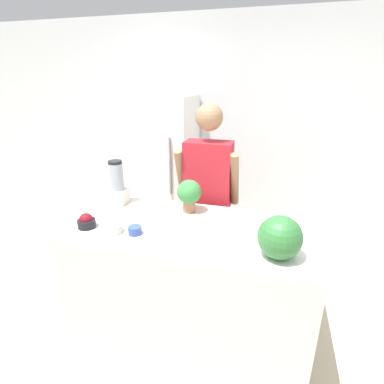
% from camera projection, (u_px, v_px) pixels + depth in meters
% --- Properties ---
extents(ground_plane, '(14.00, 14.00, 0.00)m').
position_uv_depth(ground_plane, '(174.00, 375.00, 2.07)').
color(ground_plane, beige).
extents(wall_back, '(8.00, 0.06, 2.60)m').
position_uv_depth(wall_back, '(231.00, 134.00, 3.56)').
color(wall_back, silver).
rests_on(wall_back, ground_plane).
extents(counter_island, '(1.70, 0.84, 0.94)m').
position_uv_depth(counter_island, '(191.00, 282.00, 2.28)').
color(counter_island, beige).
rests_on(counter_island, ground_plane).
extents(refrigerator, '(0.74, 0.67, 1.75)m').
position_uv_depth(refrigerator, '(162.00, 172.00, 3.56)').
color(refrigerator, white).
rests_on(refrigerator, ground_plane).
extents(person, '(0.54, 0.27, 1.74)m').
position_uv_depth(person, '(208.00, 199.00, 2.69)').
color(person, gray).
rests_on(person, ground_plane).
extents(cutting_board, '(0.33, 0.26, 0.01)m').
position_uv_depth(cutting_board, '(280.00, 259.00, 1.73)').
color(cutting_board, white).
rests_on(cutting_board, counter_island).
extents(watermelon, '(0.25, 0.25, 0.25)m').
position_uv_depth(watermelon, '(280.00, 237.00, 1.69)').
color(watermelon, '#2D6B33').
rests_on(watermelon, cutting_board).
extents(bowl_cherries, '(0.12, 0.12, 0.11)m').
position_uv_depth(bowl_cherries, '(86.00, 222.00, 2.10)').
color(bowl_cherries, black).
rests_on(bowl_cherries, counter_island).
extents(bowl_cream, '(0.13, 0.13, 0.10)m').
position_uv_depth(bowl_cream, '(113.00, 227.00, 2.03)').
color(bowl_cream, beige).
rests_on(bowl_cream, counter_island).
extents(bowl_small_blue, '(0.09, 0.09, 0.05)m').
position_uv_depth(bowl_small_blue, '(135.00, 230.00, 2.01)').
color(bowl_small_blue, '#334C9E').
rests_on(bowl_small_blue, counter_island).
extents(blender, '(0.15, 0.15, 0.37)m').
position_uv_depth(blender, '(117.00, 185.00, 2.47)').
color(blender, silver).
rests_on(blender, counter_island).
extents(potted_plant, '(0.19, 0.19, 0.26)m').
position_uv_depth(potted_plant, '(189.00, 193.00, 2.31)').
color(potted_plant, '#996647').
rests_on(potted_plant, counter_island).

